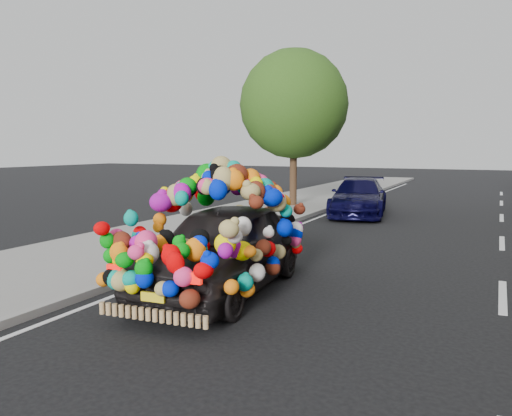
{
  "coord_description": "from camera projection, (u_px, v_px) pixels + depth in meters",
  "views": [
    {
      "loc": [
        3.44,
        -8.68,
        2.37
      ],
      "look_at": [
        -1.09,
        0.62,
        1.11
      ],
      "focal_mm": 35.0,
      "sensor_mm": 36.0,
      "label": 1
    }
  ],
  "objects": [
    {
      "name": "lane_markings",
      "position": [
        503.0,
        296.0,
        7.96
      ],
      "size": [
        6.0,
        50.0,
        0.01
      ],
      "primitive_type": null,
      "color": "silver",
      "rests_on": "ground"
    },
    {
      "name": "ground",
      "position": [
        293.0,
        272.0,
        9.53
      ],
      "size": [
        100.0,
        100.0,
        0.0
      ],
      "primitive_type": "plane",
      "color": "black",
      "rests_on": "ground"
    },
    {
      "name": "sidewalk",
      "position": [
        118.0,
        249.0,
        11.39
      ],
      "size": [
        4.0,
        60.0,
        0.12
      ],
      "primitive_type": "cube",
      "color": "gray",
      "rests_on": "ground"
    },
    {
      "name": "navy_sedan",
      "position": [
        359.0,
        197.0,
        17.53
      ],
      "size": [
        2.52,
        4.68,
        1.29
      ],
      "primitive_type": "imported",
      "rotation": [
        0.0,
        0.0,
        0.17
      ],
      "color": "black",
      "rests_on": "ground"
    },
    {
      "name": "plush_art_car",
      "position": [
        223.0,
        227.0,
        8.24
      ],
      "size": [
        2.43,
        4.58,
        2.09
      ],
      "rotation": [
        0.0,
        0.0,
        0.09
      ],
      "color": "black",
      "rests_on": "ground"
    },
    {
      "name": "tree_near_sidewalk",
      "position": [
        294.0,
        104.0,
        19.17
      ],
      "size": [
        4.2,
        4.2,
        6.13
      ],
      "color": "#332114",
      "rests_on": "ground"
    },
    {
      "name": "kerb",
      "position": [
        190.0,
        257.0,
        10.54
      ],
      "size": [
        0.15,
        60.0,
        0.13
      ],
      "primitive_type": "cube",
      "color": "gray",
      "rests_on": "ground"
    }
  ]
}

